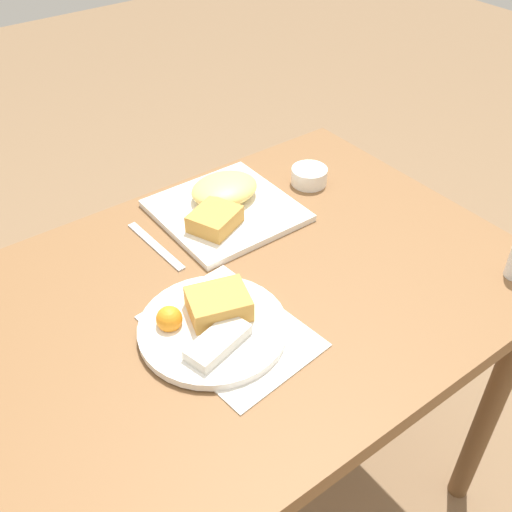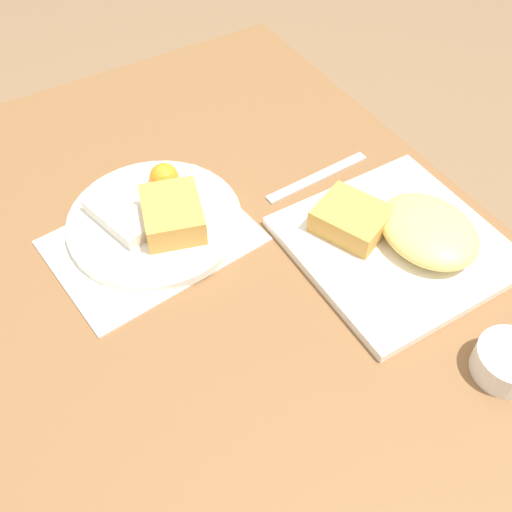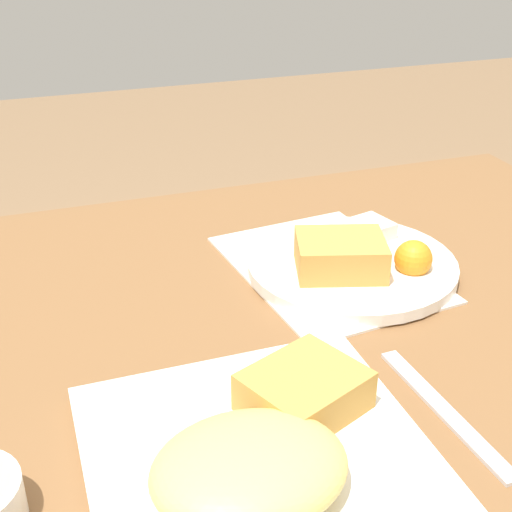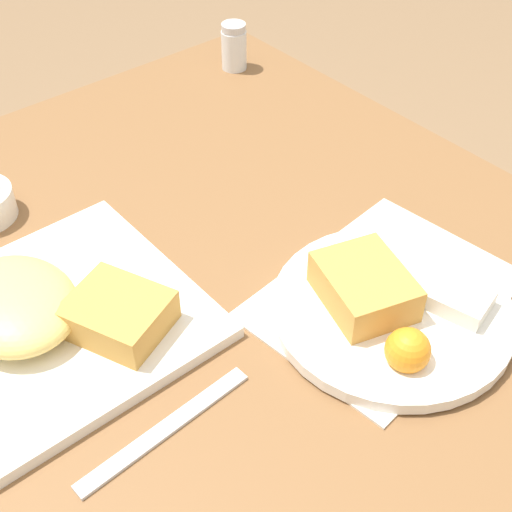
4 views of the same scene
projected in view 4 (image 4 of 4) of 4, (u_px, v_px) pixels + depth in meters
dining_table at (276, 345)px, 0.84m from camera, size 1.04×0.74×0.76m
menu_card at (384, 295)px, 0.76m from camera, size 0.23×0.29×0.00m
plate_square_near at (50, 313)px, 0.72m from camera, size 0.27×0.27×0.06m
plate_oval_far at (390, 305)px, 0.73m from camera, size 0.25×0.25×0.05m
salt_shaker at (234, 49)px, 1.12m from camera, size 0.04×0.04×0.07m
butter_knife at (165, 429)px, 0.64m from camera, size 0.03×0.19×0.00m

